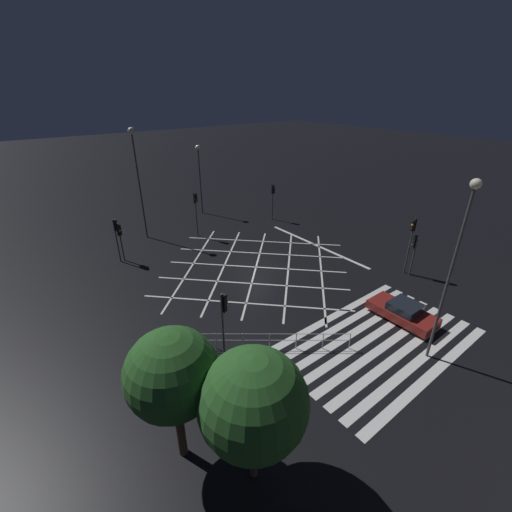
# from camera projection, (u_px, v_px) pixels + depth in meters

# --- Properties ---
(ground_plane) EXTENTS (200.00, 200.00, 0.00)m
(ground_plane) POSITION_uv_depth(u_px,v_px,m) (256.00, 267.00, 27.64)
(ground_plane) COLOR black
(road_markings) EXTENTS (17.60, 23.63, 0.01)m
(road_markings) POSITION_uv_depth(u_px,v_px,m) (331.00, 309.00, 22.44)
(road_markings) COLOR silver
(road_markings) RESTS_ON ground_plane
(traffic_light_median_north) EXTENTS (0.36, 0.39, 4.34)m
(traffic_light_median_north) POSITION_uv_depth(u_px,v_px,m) (196.00, 206.00, 31.98)
(traffic_light_median_north) COLOR #424244
(traffic_light_median_north) RESTS_ON ground_plane
(traffic_light_sw_main) EXTENTS (0.39, 0.36, 4.53)m
(traffic_light_sw_main) POSITION_uv_depth(u_px,v_px,m) (224.00, 317.00, 16.27)
(traffic_light_sw_main) COLOR #424244
(traffic_light_sw_main) RESTS_ON ground_plane
(traffic_light_nw_cross) EXTENTS (0.36, 0.39, 3.26)m
(traffic_light_nw_cross) POSITION_uv_depth(u_px,v_px,m) (120.00, 235.00, 27.65)
(traffic_light_nw_cross) COLOR #424244
(traffic_light_nw_cross) RESTS_ON ground_plane
(traffic_light_se_cross) EXTENTS (0.36, 0.39, 3.26)m
(traffic_light_se_cross) POSITION_uv_depth(u_px,v_px,m) (414.00, 247.00, 25.55)
(traffic_light_se_cross) COLOR #424244
(traffic_light_se_cross) RESTS_ON ground_plane
(traffic_light_ne_cross) EXTENTS (0.36, 0.39, 3.90)m
(traffic_light_ne_cross) POSITION_uv_depth(u_px,v_px,m) (273.00, 195.00, 36.41)
(traffic_light_ne_cross) COLOR #424244
(traffic_light_ne_cross) RESTS_ON ground_plane
(traffic_light_nw_main) EXTENTS (0.39, 0.36, 3.72)m
(traffic_light_nw_main) POSITION_uv_depth(u_px,v_px,m) (116.00, 232.00, 27.41)
(traffic_light_nw_main) COLOR #424244
(traffic_light_nw_main) RESTS_ON ground_plane
(traffic_light_se_main) EXTENTS (0.39, 0.36, 4.52)m
(traffic_light_se_main) POSITION_uv_depth(u_px,v_px,m) (411.00, 235.00, 25.36)
(traffic_light_se_main) COLOR #424244
(traffic_light_se_main) RESTS_ON ground_plane
(street_lamp_east) EXTENTS (0.57, 0.57, 7.59)m
(street_lamp_east) POSITION_uv_depth(u_px,v_px,m) (199.00, 163.00, 37.13)
(street_lamp_east) COLOR #424244
(street_lamp_east) RESTS_ON ground_plane
(street_lamp_west) EXTENTS (0.48, 0.48, 9.63)m
(street_lamp_west) POSITION_uv_depth(u_px,v_px,m) (457.00, 249.00, 15.67)
(street_lamp_west) COLOR #424244
(street_lamp_west) RESTS_ON ground_plane
(street_lamp_far) EXTENTS (0.58, 0.58, 10.06)m
(street_lamp_far) POSITION_uv_depth(u_px,v_px,m) (136.00, 160.00, 29.97)
(street_lamp_far) COLOR #424244
(street_lamp_far) RESTS_ON ground_plane
(street_tree_near) EXTENTS (3.31, 3.31, 5.84)m
(street_tree_near) POSITION_uv_depth(u_px,v_px,m) (172.00, 374.00, 11.75)
(street_tree_near) COLOR #473323
(street_tree_near) RESTS_ON ground_plane
(street_tree_far) EXTENTS (3.73, 3.73, 5.63)m
(street_tree_far) POSITION_uv_depth(u_px,v_px,m) (253.00, 403.00, 11.18)
(street_tree_far) COLOR #473323
(street_tree_far) RESTS_ON ground_plane
(waiting_car) EXTENTS (1.86, 4.07, 1.22)m
(waiting_car) POSITION_uv_depth(u_px,v_px,m) (403.00, 312.00, 21.14)
(waiting_car) COLOR maroon
(waiting_car) RESTS_ON ground_plane
(pedestrian_railing) EXTENTS (8.20, 6.35, 1.05)m
(pedestrian_railing) POSITION_uv_depth(u_px,v_px,m) (256.00, 339.00, 18.70)
(pedestrian_railing) COLOR #B7B7BC
(pedestrian_railing) RESTS_ON ground_plane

